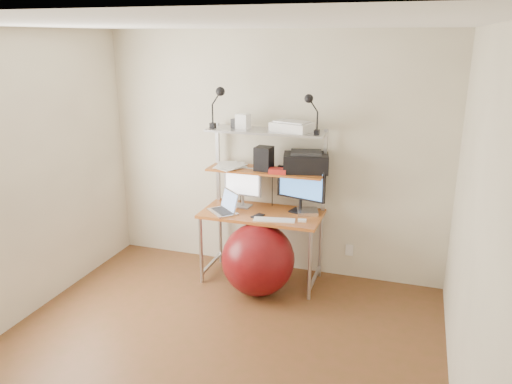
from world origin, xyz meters
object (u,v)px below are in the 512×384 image
monitor_black (301,186)px  printer (306,162)px  exercise_ball (258,259)px  laptop (226,207)px  monitor_silver (243,184)px

monitor_black → printer: size_ratio=1.07×
monitor_black → exercise_ball: (-0.31, -0.43, -0.65)m
printer → exercise_ball: size_ratio=0.69×
monitor_black → laptop: bearing=-145.9°
printer → monitor_black: bearing=-150.8°
monitor_black → exercise_ball: 0.83m
exercise_ball → printer: bearing=53.1°
monitor_black → laptop: monitor_black is taller
laptop → printer: size_ratio=0.81×
laptop → exercise_ball: 0.61m
monitor_silver → monitor_black: 0.61m
monitor_silver → printer: bearing=8.6°
monitor_black → printer: printer is taller
exercise_ball → laptop: bearing=155.1°
monitor_silver → monitor_black: bearing=5.9°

